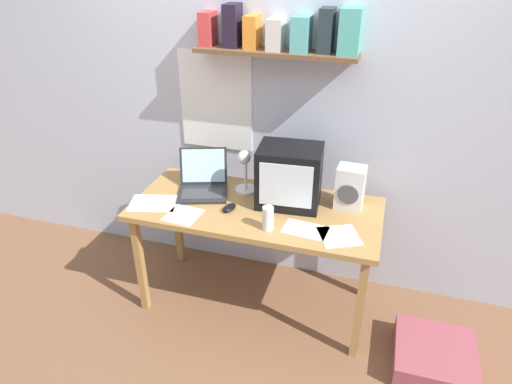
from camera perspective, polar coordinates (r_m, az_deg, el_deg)
ground_plane at (r=3.17m, az=0.00°, el=-13.37°), size 12.00×12.00×0.00m
back_wall at (r=2.89m, az=2.60°, el=12.34°), size 5.60×0.24×2.60m
corner_desk at (r=2.76m, az=0.00°, el=-3.08°), size 1.48×0.67×0.74m
crt_monitor at (r=2.69m, az=4.19°, el=2.00°), size 0.39×0.32×0.36m
laptop at (r=2.90m, az=-6.63°, el=1.34°), size 0.38×0.39×0.24m
desk_lamp at (r=2.80m, az=-1.41°, el=2.91°), size 0.14×0.16×0.30m
juice_glass at (r=2.49m, az=1.50°, el=-3.44°), size 0.06×0.06×0.14m
space_heater at (r=2.72m, az=11.68°, el=0.54°), size 0.17×0.14×0.26m
computer_mouse at (r=2.69m, az=-3.36°, el=-1.97°), size 0.09×0.12×0.03m
printed_handout at (r=2.50m, az=10.36°, el=-5.43°), size 0.27×0.27×0.00m
loose_paper_near_monitor at (r=2.53m, az=6.18°, el=-4.71°), size 0.25×0.17×0.00m
loose_paper_near_laptop at (r=2.83m, az=-12.72°, el=-1.37°), size 0.32×0.26×0.00m
open_notebook at (r=2.68m, az=-9.11°, el=-2.86°), size 0.20×0.21×0.00m
floor_cushion at (r=2.93m, az=21.42°, el=-18.62°), size 0.44×0.44×0.13m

